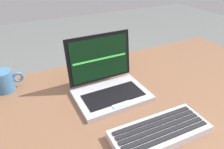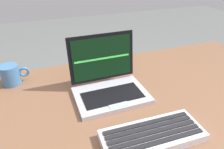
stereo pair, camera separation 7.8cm
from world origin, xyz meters
name	(u,v)px [view 1 (the left image)]	position (x,y,z in m)	size (l,w,h in m)	color
desk	(138,118)	(0.00, 0.00, 0.62)	(1.53, 0.83, 0.70)	brown
laptop_front	(108,83)	(-0.08, 0.11, 0.75)	(0.28, 0.22, 0.22)	#B3B3BC
external_keyboard	(160,132)	(-0.04, -0.17, 0.72)	(0.31, 0.13, 0.03)	silver
coffee_mug	(4,81)	(-0.45, 0.31, 0.75)	(0.12, 0.08, 0.09)	teal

